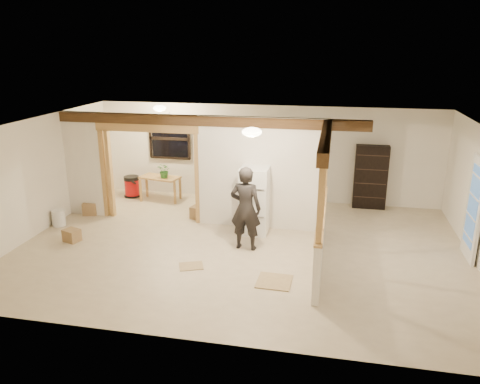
% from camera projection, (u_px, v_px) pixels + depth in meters
% --- Properties ---
extents(floor, '(9.00, 6.50, 0.01)m').
position_uv_depth(floor, '(241.00, 247.00, 9.59)').
color(floor, '#C7B494').
rests_on(floor, ground).
extents(ceiling, '(9.00, 6.50, 0.01)m').
position_uv_depth(ceiling, '(241.00, 126.00, 8.84)').
color(ceiling, white).
extents(wall_back, '(9.00, 0.01, 2.50)m').
position_uv_depth(wall_back, '(265.00, 153.00, 12.25)').
color(wall_back, silver).
rests_on(wall_back, floor).
extents(wall_front, '(9.00, 0.01, 2.50)m').
position_uv_depth(wall_front, '(192.00, 260.00, 6.18)').
color(wall_front, silver).
rests_on(wall_front, floor).
extents(wall_left, '(0.01, 6.50, 2.50)m').
position_uv_depth(wall_left, '(36.00, 177.00, 10.07)').
color(wall_left, silver).
rests_on(wall_left, floor).
extents(partition_left_stub, '(0.90, 0.12, 2.50)m').
position_uv_depth(partition_left_stub, '(84.00, 164.00, 11.11)').
color(partition_left_stub, silver).
rests_on(partition_left_stub, floor).
extents(partition_center, '(2.80, 0.12, 2.50)m').
position_uv_depth(partition_center, '(260.00, 174.00, 10.30)').
color(partition_center, silver).
rests_on(partition_center, floor).
extents(doorway_frame, '(2.46, 0.14, 2.20)m').
position_uv_depth(doorway_frame, '(150.00, 174.00, 10.84)').
color(doorway_frame, tan).
rests_on(doorway_frame, floor).
extents(header_beam_back, '(7.00, 0.18, 0.22)m').
position_uv_depth(header_beam_back, '(207.00, 121.00, 10.19)').
color(header_beam_back, '#4D321A').
rests_on(header_beam_back, ceiling).
extents(header_beam_right, '(0.18, 3.30, 0.22)m').
position_uv_depth(header_beam_right, '(326.00, 139.00, 8.20)').
color(header_beam_right, '#4D321A').
rests_on(header_beam_right, ceiling).
extents(pony_wall, '(0.12, 3.20, 1.00)m').
position_uv_depth(pony_wall, '(320.00, 238.00, 8.76)').
color(pony_wall, silver).
rests_on(pony_wall, floor).
extents(stud_partition, '(0.14, 3.20, 1.32)m').
position_uv_depth(stud_partition, '(323.00, 179.00, 8.41)').
color(stud_partition, tan).
rests_on(stud_partition, pony_wall).
extents(window_back, '(1.12, 0.10, 1.10)m').
position_uv_depth(window_back, '(170.00, 139.00, 12.58)').
color(window_back, black).
rests_on(window_back, wall_back).
extents(french_door, '(0.12, 0.86, 2.00)m').
position_uv_depth(french_door, '(474.00, 209.00, 8.82)').
color(french_door, white).
rests_on(french_door, floor).
extents(ceiling_dome_main, '(0.36, 0.36, 0.16)m').
position_uv_depth(ceiling_dome_main, '(252.00, 132.00, 8.32)').
color(ceiling_dome_main, '#FFEABF').
rests_on(ceiling_dome_main, ceiling).
extents(ceiling_dome_util, '(0.32, 0.32, 0.14)m').
position_uv_depth(ceiling_dome_util, '(160.00, 108.00, 11.47)').
color(ceiling_dome_util, '#FFEABF').
rests_on(ceiling_dome_util, ceiling).
extents(hanging_bulb, '(0.07, 0.07, 0.07)m').
position_uv_depth(hanging_bulb, '(170.00, 126.00, 10.81)').
color(hanging_bulb, '#FFD88C').
rests_on(hanging_bulb, ceiling).
extents(refrigerator, '(0.61, 0.59, 1.47)m').
position_uv_depth(refrigerator, '(254.00, 201.00, 10.14)').
color(refrigerator, white).
rests_on(refrigerator, floor).
extents(woman, '(0.66, 0.46, 1.72)m').
position_uv_depth(woman, '(246.00, 208.00, 9.28)').
color(woman, '#2A2828').
rests_on(woman, floor).
extents(work_table, '(1.12, 0.72, 0.65)m').
position_uv_depth(work_table, '(161.00, 188.00, 12.40)').
color(work_table, tan).
rests_on(work_table, floor).
extents(potted_plant, '(0.44, 0.42, 0.39)m').
position_uv_depth(potted_plant, '(165.00, 171.00, 12.13)').
color(potted_plant, '#2E612B').
rests_on(potted_plant, work_table).
extents(shop_vac, '(0.55, 0.55, 0.58)m').
position_uv_depth(shop_vac, '(132.00, 186.00, 12.70)').
color(shop_vac, '#A10B0C').
rests_on(shop_vac, floor).
extents(bookshelf, '(0.80, 0.27, 1.61)m').
position_uv_depth(bookshelf, '(371.00, 177.00, 11.68)').
color(bookshelf, black).
rests_on(bookshelf, floor).
extents(bucket, '(0.36, 0.36, 0.37)m').
position_uv_depth(bucket, '(59.00, 218.00, 10.68)').
color(bucket, silver).
rests_on(bucket, floor).
extents(box_util_a, '(0.40, 0.37, 0.29)m').
position_uv_depth(box_util_a, '(198.00, 212.00, 11.14)').
color(box_util_a, olive).
rests_on(box_util_a, floor).
extents(box_util_b, '(0.39, 0.39, 0.30)m').
position_uv_depth(box_util_b, '(91.00, 208.00, 11.42)').
color(box_util_b, olive).
rests_on(box_util_b, floor).
extents(box_front, '(0.39, 0.35, 0.26)m').
position_uv_depth(box_front, '(72.00, 235.00, 9.84)').
color(box_front, olive).
rests_on(box_front, floor).
extents(floor_panel_near, '(0.61, 0.61, 0.02)m').
position_uv_depth(floor_panel_near, '(274.00, 281.00, 8.17)').
color(floor_panel_near, tan).
rests_on(floor_panel_near, floor).
extents(floor_panel_far, '(0.54, 0.49, 0.01)m').
position_uv_depth(floor_panel_far, '(191.00, 266.00, 8.75)').
color(floor_panel_far, tan).
rests_on(floor_panel_far, floor).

